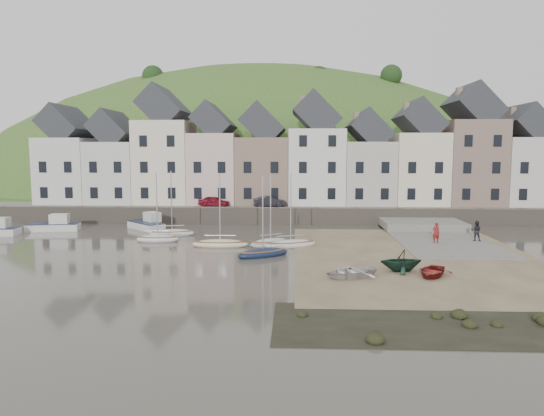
{
  "coord_description": "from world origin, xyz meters",
  "views": [
    {
      "loc": [
        1.97,
        -37.66,
        7.96
      ],
      "look_at": [
        0.0,
        6.0,
        3.0
      ],
      "focal_mm": 33.22,
      "sensor_mm": 36.0,
      "label": 1
    }
  ],
  "objects_px": {
    "sailboat_0": "(172,233)",
    "rowboat_red": "(432,271)",
    "car_right": "(270,201)",
    "person_dark": "(476,231)",
    "car_left": "(214,201)",
    "person_red": "(436,233)",
    "rowboat_white": "(349,272)",
    "rowboat_green": "(401,260)"
  },
  "relations": [
    {
      "from": "rowboat_green",
      "to": "car_left",
      "type": "bearing_deg",
      "value": -154.9
    },
    {
      "from": "rowboat_green",
      "to": "car_left",
      "type": "relative_size",
      "value": 0.77
    },
    {
      "from": "sailboat_0",
      "to": "car_left",
      "type": "bearing_deg",
      "value": 77.88
    },
    {
      "from": "rowboat_white",
      "to": "rowboat_red",
      "type": "bearing_deg",
      "value": 70.4
    },
    {
      "from": "sailboat_0",
      "to": "rowboat_white",
      "type": "height_order",
      "value": "sailboat_0"
    },
    {
      "from": "car_left",
      "to": "rowboat_green",
      "type": "bearing_deg",
      "value": -134.83
    },
    {
      "from": "person_red",
      "to": "rowboat_green",
      "type": "bearing_deg",
      "value": 54.23
    },
    {
      "from": "rowboat_red",
      "to": "car_left",
      "type": "relative_size",
      "value": 0.85
    },
    {
      "from": "person_red",
      "to": "car_left",
      "type": "bearing_deg",
      "value": -42.62
    },
    {
      "from": "sailboat_0",
      "to": "rowboat_red",
      "type": "distance_m",
      "value": 25.16
    },
    {
      "from": "rowboat_green",
      "to": "rowboat_red",
      "type": "distance_m",
      "value": 2.14
    },
    {
      "from": "sailboat_0",
      "to": "car_right",
      "type": "xyz_separation_m",
      "value": [
        8.71,
        10.67,
        1.96
      ]
    },
    {
      "from": "person_dark",
      "to": "car_right",
      "type": "xyz_separation_m",
      "value": [
        -18.79,
        12.81,
        1.22
      ]
    },
    {
      "from": "car_left",
      "to": "sailboat_0",
      "type": "bearing_deg",
      "value": 179.21
    },
    {
      "from": "rowboat_green",
      "to": "car_right",
      "type": "distance_m",
      "value": 26.28
    },
    {
      "from": "rowboat_white",
      "to": "rowboat_red",
      "type": "xyz_separation_m",
      "value": [
        5.27,
        0.48,
        -0.04
      ]
    },
    {
      "from": "person_red",
      "to": "person_dark",
      "type": "distance_m",
      "value": 4.0
    },
    {
      "from": "person_dark",
      "to": "car_right",
      "type": "height_order",
      "value": "car_right"
    },
    {
      "from": "rowboat_green",
      "to": "person_red",
      "type": "bearing_deg",
      "value": 144.92
    },
    {
      "from": "person_red",
      "to": "car_left",
      "type": "height_order",
      "value": "car_left"
    },
    {
      "from": "rowboat_red",
      "to": "car_left",
      "type": "bearing_deg",
      "value": 153.39
    },
    {
      "from": "sailboat_0",
      "to": "rowboat_white",
      "type": "bearing_deg",
      "value": -45.58
    },
    {
      "from": "person_dark",
      "to": "car_right",
      "type": "distance_m",
      "value": 22.78
    },
    {
      "from": "rowboat_white",
      "to": "car_left",
      "type": "distance_m",
      "value": 29.01
    },
    {
      "from": "car_right",
      "to": "person_red",
      "type": "bearing_deg",
      "value": -139.14
    },
    {
      "from": "car_left",
      "to": "rowboat_white",
      "type": "bearing_deg",
      "value": -142.57
    },
    {
      "from": "rowboat_white",
      "to": "person_dark",
      "type": "bearing_deg",
      "value": 111.85
    },
    {
      "from": "rowboat_red",
      "to": "car_left",
      "type": "xyz_separation_m",
      "value": [
        -18.01,
        25.53,
        1.84
      ]
    },
    {
      "from": "rowboat_green",
      "to": "rowboat_red",
      "type": "xyz_separation_m",
      "value": [
        1.71,
        -1.22,
        -0.42
      ]
    },
    {
      "from": "rowboat_white",
      "to": "car_left",
      "type": "bearing_deg",
      "value": -178.65
    },
    {
      "from": "rowboat_white",
      "to": "rowboat_green",
      "type": "distance_m",
      "value": 3.96
    },
    {
      "from": "sailboat_0",
      "to": "rowboat_red",
      "type": "relative_size",
      "value": 2.09
    },
    {
      "from": "sailboat_0",
      "to": "rowboat_green",
      "type": "distance_m",
      "value": 23.06
    },
    {
      "from": "person_red",
      "to": "car_left",
      "type": "xyz_separation_m",
      "value": [
        -21.4,
        14.0,
        1.21
      ]
    },
    {
      "from": "rowboat_white",
      "to": "person_red",
      "type": "height_order",
      "value": "person_red"
    },
    {
      "from": "rowboat_green",
      "to": "person_dark",
      "type": "bearing_deg",
      "value": 133.47
    },
    {
      "from": "rowboat_green",
      "to": "car_left",
      "type": "distance_m",
      "value": 29.3
    },
    {
      "from": "person_dark",
      "to": "car_left",
      "type": "distance_m",
      "value": 28.31
    },
    {
      "from": "rowboat_red",
      "to": "rowboat_white",
      "type": "bearing_deg",
      "value": -146.66
    },
    {
      "from": "car_right",
      "to": "car_left",
      "type": "bearing_deg",
      "value": 83.93
    },
    {
      "from": "rowboat_white",
      "to": "sailboat_0",
      "type": "bearing_deg",
      "value": -160.33
    },
    {
      "from": "rowboat_green",
      "to": "car_right",
      "type": "relative_size",
      "value": 0.73
    }
  ]
}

